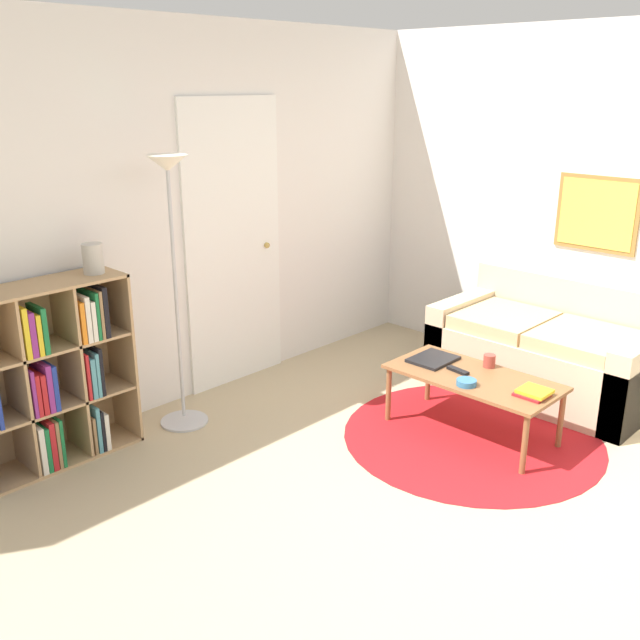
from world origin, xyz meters
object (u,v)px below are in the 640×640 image
at_px(coffee_table, 473,381).
at_px(vase_on_shelf, 93,259).
at_px(bookshelf, 39,379).
at_px(bowl, 466,382).
at_px(floor_lamp, 172,228).
at_px(cup, 489,361).
at_px(laptop, 433,359).
at_px(couch, 548,352).

bearing_deg(coffee_table, vase_on_shelf, 136.01).
xyz_separation_m(bookshelf, bowl, (1.93, -1.67, -0.12)).
height_order(bookshelf, coffee_table, bookshelf).
bearing_deg(floor_lamp, coffee_table, -50.61).
bearing_deg(bookshelf, cup, -35.09).
xyz_separation_m(laptop, vase_on_shelf, (-1.71, 1.28, 0.78)).
distance_m(bookshelf, laptop, 2.49).
relative_size(laptop, bowl, 2.48).
height_order(couch, bowl, couch).
distance_m(laptop, bowl, 0.43).
xyz_separation_m(bowl, cup, (0.36, 0.06, 0.02)).
xyz_separation_m(coffee_table, cup, (0.20, 0.01, 0.08)).
relative_size(bookshelf, couch, 0.72).
distance_m(coffee_table, bowl, 0.18).
distance_m(couch, cup, 0.82).
height_order(cup, vase_on_shelf, vase_on_shelf).
bearing_deg(cup, bookshelf, 144.91).
relative_size(floor_lamp, laptop, 5.73).
distance_m(couch, vase_on_shelf, 3.26).
distance_m(couch, bowl, 1.17).
xyz_separation_m(cup, vase_on_shelf, (-1.87, 1.61, 0.74)).
relative_size(couch, coffee_table, 1.41).
distance_m(floor_lamp, laptop, 1.91).
relative_size(floor_lamp, couch, 1.15).
xyz_separation_m(bookshelf, vase_on_shelf, (0.42, 0.00, 0.65)).
bearing_deg(couch, coffee_table, 179.12).
bearing_deg(laptop, bowl, -116.51).
bearing_deg(floor_lamp, couch, -34.01).
xyz_separation_m(bowl, vase_on_shelf, (-1.51, 1.67, 0.77)).
xyz_separation_m(coffee_table, vase_on_shelf, (-1.68, 1.62, 0.82)).
relative_size(bowl, cup, 1.46).
bearing_deg(bowl, couch, 1.72).
height_order(floor_lamp, bowl, floor_lamp).
bearing_deg(coffee_table, couch, -0.88).
relative_size(floor_lamp, vase_on_shelf, 9.85).
bearing_deg(laptop, floor_lamp, 137.59).
xyz_separation_m(bookshelf, coffee_table, (2.10, -1.62, -0.18)).
distance_m(bookshelf, floor_lamp, 1.19).
relative_size(couch, bowl, 12.34).
height_order(couch, coffee_table, couch).
bearing_deg(vase_on_shelf, cup, -40.69).
xyz_separation_m(couch, cup, (-0.80, 0.02, 0.16)).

